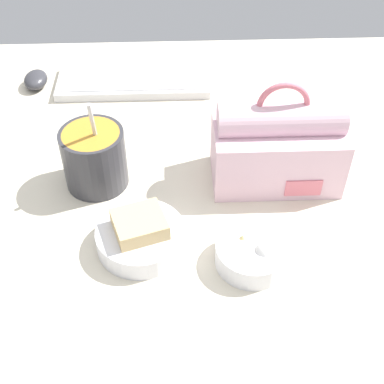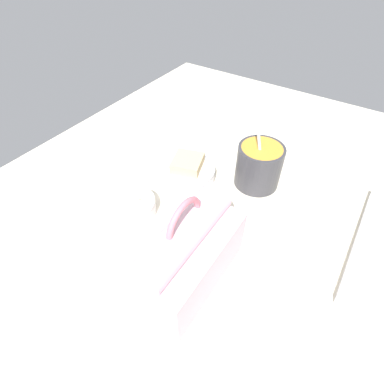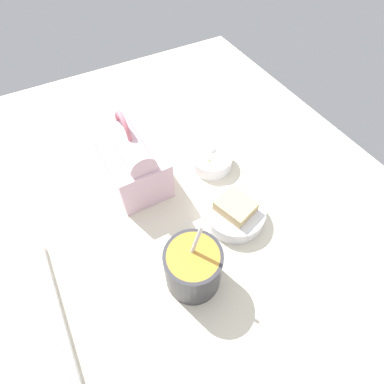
{
  "view_description": "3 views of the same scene",
  "coord_description": "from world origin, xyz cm",
  "px_view_note": "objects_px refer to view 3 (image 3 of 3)",
  "views": [
    {
      "loc": [
        -0.25,
        -66.15,
        66.2
      ],
      "look_at": [
        2.14,
        -4.28,
        7.0
      ],
      "focal_mm": 50.0,
      "sensor_mm": 36.0,
      "label": 1
    },
    {
      "loc": [
        41.74,
        21.97,
        52.83
      ],
      "look_at": [
        2.14,
        -4.28,
        7.0
      ],
      "focal_mm": 28.0,
      "sensor_mm": 36.0,
      "label": 2
    },
    {
      "loc": [
        -33.69,
        15.4,
        61.24
      ],
      "look_at": [
        2.14,
        -4.28,
        7.0
      ],
      "focal_mm": 28.0,
      "sensor_mm": 36.0,
      "label": 3
    }
  ],
  "objects_px": {
    "keyboard": "(26,334)",
    "bento_bowl_sandwich": "(234,212)",
    "lunch_bag": "(130,156)",
    "soup_cup": "(193,267)",
    "bento_bowl_snacks": "(211,160)"
  },
  "relations": [
    {
      "from": "lunch_bag",
      "to": "bento_bowl_snacks",
      "type": "xyz_separation_m",
      "value": [
        -0.06,
        -0.19,
        -0.05
      ]
    },
    {
      "from": "lunch_bag",
      "to": "bento_bowl_sandwich",
      "type": "relative_size",
      "value": 1.58
    },
    {
      "from": "lunch_bag",
      "to": "bento_bowl_sandwich",
      "type": "distance_m",
      "value": 0.28
    },
    {
      "from": "lunch_bag",
      "to": "soup_cup",
      "type": "relative_size",
      "value": 1.23
    },
    {
      "from": "keyboard",
      "to": "soup_cup",
      "type": "height_order",
      "value": "soup_cup"
    },
    {
      "from": "soup_cup",
      "to": "bento_bowl_snacks",
      "type": "relative_size",
      "value": 1.62
    },
    {
      "from": "keyboard",
      "to": "bento_bowl_sandwich",
      "type": "bearing_deg",
      "value": -86.29
    },
    {
      "from": "bento_bowl_sandwich",
      "to": "keyboard",
      "type": "bearing_deg",
      "value": 93.71
    },
    {
      "from": "soup_cup",
      "to": "bento_bowl_sandwich",
      "type": "relative_size",
      "value": 1.29
    },
    {
      "from": "bento_bowl_sandwich",
      "to": "soup_cup",
      "type": "bearing_deg",
      "value": 118.13
    },
    {
      "from": "keyboard",
      "to": "soup_cup",
      "type": "bearing_deg",
      "value": -99.25
    },
    {
      "from": "keyboard",
      "to": "bento_bowl_snacks",
      "type": "bearing_deg",
      "value": -68.59
    },
    {
      "from": "lunch_bag",
      "to": "bento_bowl_sandwich",
      "type": "bearing_deg",
      "value": -146.65
    },
    {
      "from": "soup_cup",
      "to": "bento_bowl_sandwich",
      "type": "bearing_deg",
      "value": -61.87
    },
    {
      "from": "keyboard",
      "to": "bento_bowl_sandwich",
      "type": "height_order",
      "value": "bento_bowl_sandwich"
    }
  ]
}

